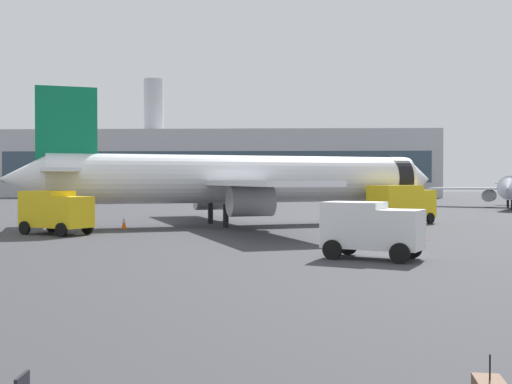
# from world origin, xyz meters

# --- Properties ---
(airplane_at_gate) EXTENTS (34.61, 31.68, 10.50)m
(airplane_at_gate) POSITION_xyz_m (-3.31, 47.28, 3.66)
(airplane_at_gate) COLOR white
(airplane_at_gate) RESTS_ON ground
(service_truck) EXTENTS (5.27, 4.19, 2.90)m
(service_truck) POSITION_xyz_m (-14.92, 37.94, 1.61)
(service_truck) COLOR yellow
(service_truck) RESTS_ON ground
(fuel_truck) EXTENTS (6.15, 5.68, 3.20)m
(fuel_truck) POSITION_xyz_m (9.95, 48.94, 1.77)
(fuel_truck) COLOR yellow
(fuel_truck) RESTS_ON ground
(cargo_van) EXTENTS (4.83, 3.82, 2.60)m
(cargo_van) POSITION_xyz_m (4.12, 25.51, 1.45)
(cargo_van) COLOR white
(cargo_van) RESTS_ON ground
(safety_cone_near) EXTENTS (0.44, 0.44, 0.83)m
(safety_cone_near) POSITION_xyz_m (-11.66, 43.26, 0.41)
(safety_cone_near) COLOR #F2590C
(safety_cone_near) RESTS_ON ground
(safety_cone_mid) EXTENTS (0.44, 0.44, 0.66)m
(safety_cone_mid) POSITION_xyz_m (8.62, 34.95, 0.32)
(safety_cone_mid) COLOR #F2590C
(safety_cone_mid) RESTS_ON ground
(terminal_building) EXTENTS (94.90, 20.38, 26.45)m
(terminal_building) POSITION_xyz_m (-13.89, 138.63, 7.33)
(terminal_building) COLOR #B2B2B7
(terminal_building) RESTS_ON ground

